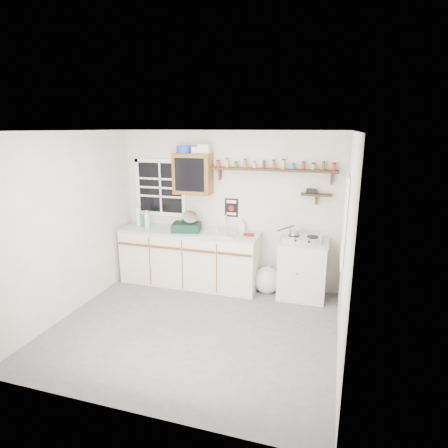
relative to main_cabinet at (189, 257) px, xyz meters
The scene contains 18 objects.
room 1.63m from the main_cabinet, 65.77° to the right, with size 3.64×3.24×2.54m.
main_cabinet is the anchor object (origin of this frame).
right_cabinet 1.84m from the main_cabinet, ahead, with size 0.73×0.57×0.91m.
sink 0.71m from the main_cabinet, ahead, with size 0.52×0.44×0.29m.
upper_cabinet 1.37m from the main_cabinet, 76.32° to the left, with size 0.60×0.32×0.65m.
upper_cabinet_clutter 1.75m from the main_cabinet, 79.01° to the left, with size 0.55×0.24×0.14m.
spice_shelf 1.98m from the main_cabinet, ahead, with size 1.91×0.18×0.35m.
secondary_shelf 2.25m from the main_cabinet, ahead, with size 0.45×0.16×0.24m.
warning_sign 1.08m from the main_cabinet, 24.36° to the left, with size 0.22×0.02×0.30m.
window_back 1.28m from the main_cabinet, 155.10° to the left, with size 0.93×0.03×0.98m.
window_right 2.68m from the main_cabinet, 17.55° to the right, with size 0.03×0.78×1.08m.
water_bottles 1.02m from the main_cabinet, behind, with size 0.28×0.17×0.35m.
dish_rack 0.57m from the main_cabinet, 100.81° to the right, with size 0.50×0.41×0.33m.
soap_bottle 1.03m from the main_cabinet, 14.44° to the left, with size 0.09×0.10×0.21m, color silver.
rag 1.10m from the main_cabinet, ahead, with size 0.16×0.13×0.02m, color maroon.
hotplate 1.89m from the main_cabinet, ahead, with size 0.55×0.31×0.08m.
saucepan 1.77m from the main_cabinet, ahead, with size 0.35×0.17×0.15m.
trash_bag 1.32m from the main_cabinet, ahead, with size 0.42×0.38×0.48m.
Camera 1 is at (1.65, -4.12, 2.53)m, focal length 30.00 mm.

